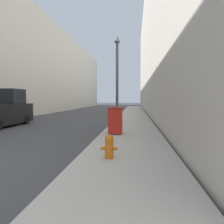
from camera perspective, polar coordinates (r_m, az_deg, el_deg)
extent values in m
cube|color=#B7B2A8|center=(21.80, 5.55, -1.14)|extent=(2.91, 60.00, 0.14)
cube|color=beige|center=(34.28, -23.21, 10.08)|extent=(12.00, 60.00, 11.87)
cube|color=beige|center=(31.48, 20.31, 16.57)|extent=(12.00, 60.00, 18.14)
cylinder|color=orange|center=(6.20, -0.73, -9.74)|extent=(0.24, 0.24, 0.49)
sphere|color=orange|center=(6.14, -0.73, -7.09)|extent=(0.26, 0.26, 0.26)
cylinder|color=orange|center=(6.13, -0.73, -6.38)|extent=(0.07, 0.07, 0.05)
cylinder|color=orange|center=(6.02, -0.93, -9.90)|extent=(0.11, 0.12, 0.11)
cylinder|color=orange|center=(6.22, -2.41, -9.47)|extent=(0.12, 0.09, 0.09)
cylinder|color=orange|center=(6.18, 0.97, -9.56)|extent=(0.12, 0.09, 0.09)
cube|color=red|center=(10.34, 0.87, -2.42)|extent=(0.64, 0.55, 1.15)
cube|color=maroon|center=(10.29, 0.88, 0.99)|extent=(0.66, 0.56, 0.08)
cylinder|color=black|center=(10.66, -0.47, -5.09)|extent=(0.05, 0.16, 0.16)
cylinder|color=black|center=(10.61, 2.45, -5.14)|extent=(0.05, 0.16, 0.16)
cylinder|color=#4C4C51|center=(14.52, 1.34, -2.64)|extent=(0.34, 0.34, 0.25)
cylinder|color=#4C4C51|center=(14.47, 1.36, 7.45)|extent=(0.18, 0.18, 5.35)
cone|color=#4C4C51|center=(14.95, 1.38, 18.51)|extent=(0.40, 0.40, 0.40)
cube|color=black|center=(16.59, -25.96, 3.68)|extent=(2.02, 1.65, 1.01)
cylinder|color=black|center=(16.75, -21.57, -1.88)|extent=(0.24, 0.64, 0.64)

